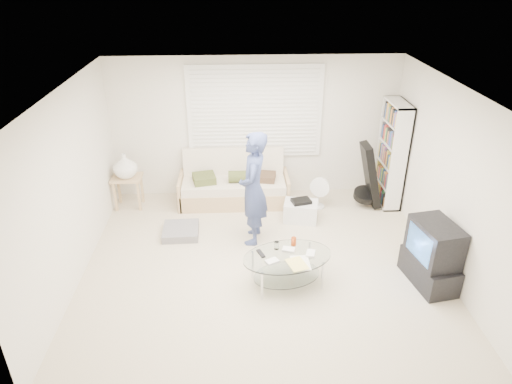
{
  "coord_description": "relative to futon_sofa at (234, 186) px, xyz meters",
  "views": [
    {
      "loc": [
        -0.35,
        -5.37,
        3.9
      ],
      "look_at": [
        -0.07,
        0.3,
        0.98
      ],
      "focal_mm": 32.0,
      "sensor_mm": 36.0,
      "label": 1
    }
  ],
  "objects": [
    {
      "name": "futon_sofa",
      "position": [
        0.0,
        0.0,
        0.0
      ],
      "size": [
        1.91,
        0.77,
        0.93
      ],
      "color": "tan",
      "rests_on": "ground"
    },
    {
      "name": "grey_floor_pillow",
      "position": [
        -0.85,
        -1.07,
        -0.24
      ],
      "size": [
        0.56,
        0.56,
        0.12
      ],
      "primitive_type": "cube",
      "rotation": [
        0.0,
        0.0,
        0.03
      ],
      "color": "slate",
      "rests_on": "ground"
    },
    {
      "name": "room_shell",
      "position": [
        0.39,
        -1.39,
        1.32
      ],
      "size": [
        5.02,
        4.52,
        2.51
      ],
      "color": "silver",
      "rests_on": "ground"
    },
    {
      "name": "tv_unit",
      "position": [
        2.59,
        -2.42,
        0.13
      ],
      "size": [
        0.58,
        0.89,
        0.9
      ],
      "color": "black",
      "rests_on": "ground"
    },
    {
      "name": "guitar_case",
      "position": [
        2.33,
        -0.28,
        0.2
      ],
      "size": [
        0.45,
        0.43,
        1.14
      ],
      "color": "black",
      "rests_on": "ground"
    },
    {
      "name": "coffee_table",
      "position": [
        0.69,
        -2.36,
        0.05
      ],
      "size": [
        1.32,
        1.0,
        0.56
      ],
      "color": "silver",
      "rests_on": "ground"
    },
    {
      "name": "window_blinds",
      "position": [
        0.39,
        0.33,
        1.24
      ],
      "size": [
        2.32,
        0.08,
        1.62
      ],
      "color": "silver",
      "rests_on": "ground"
    },
    {
      "name": "ground",
      "position": [
        0.39,
        -1.87,
        -0.31
      ],
      "size": [
        5.0,
        5.0,
        0.0
      ],
      "primitive_type": "plane",
      "color": "#C2B397",
      "rests_on": "ground"
    },
    {
      "name": "storage_bin",
      "position": [
        1.1,
        -0.7,
        -0.13
      ],
      "size": [
        0.61,
        0.48,
        0.38
      ],
      "color": "white",
      "rests_on": "ground"
    },
    {
      "name": "side_table",
      "position": [
        -1.83,
        -0.09,
        0.43
      ],
      "size": [
        0.5,
        0.41,
        1.0
      ],
      "color": "tan",
      "rests_on": "ground"
    },
    {
      "name": "standing_person",
      "position": [
        0.29,
        -1.26,
        0.57
      ],
      "size": [
        0.51,
        0.69,
        1.76
      ],
      "primitive_type": "imported",
      "rotation": [
        0.0,
        0.0,
        -1.71
      ],
      "color": "navy",
      "rests_on": "ground"
    },
    {
      "name": "floor_fan",
      "position": [
        1.47,
        -0.28,
        0.03
      ],
      "size": [
        0.36,
        0.23,
        0.58
      ],
      "color": "white",
      "rests_on": "ground"
    },
    {
      "name": "bookshelf",
      "position": [
        2.71,
        -0.13,
        0.61
      ],
      "size": [
        0.29,
        0.77,
        1.83
      ],
      "color": "white",
      "rests_on": "ground"
    }
  ]
}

